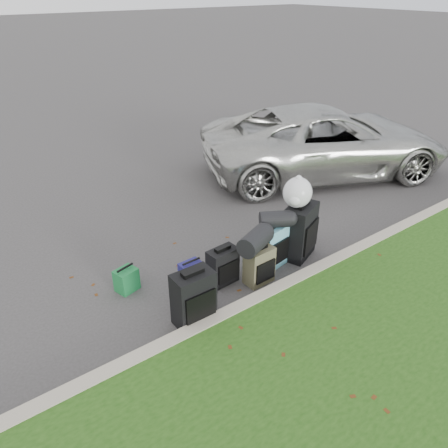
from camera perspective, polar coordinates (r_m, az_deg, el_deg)
ground at (r=6.60m, az=1.74°, el=-4.60°), size 120.00×120.00×0.00m
curb at (r=5.95m, az=7.75°, el=-8.26°), size 120.00×0.18×0.15m
suv at (r=9.62m, az=13.11°, el=10.54°), size 5.68×4.23×1.43m
suitcase_small_black at (r=5.98m, az=-0.18°, el=-5.52°), size 0.43×0.25×0.52m
suitcase_large_black_left at (r=5.30m, az=-4.00°, el=-9.63°), size 0.49×0.30×0.71m
suitcase_olive at (r=6.00m, az=4.60°, el=-5.40°), size 0.40×0.25×0.54m
suitcase_teal at (r=6.34m, az=6.31°, el=-2.89°), size 0.48×0.33×0.64m
suitcase_large_black_right at (r=6.58m, az=9.87°, el=-0.91°), size 0.64×0.52×0.84m
tote_green at (r=6.04m, az=-12.62°, el=-7.13°), size 0.33×0.29×0.32m
tote_navy at (r=6.03m, az=-4.24°, el=-6.46°), size 0.31×0.25×0.32m
duffel_left at (r=5.76m, az=4.13°, el=-2.18°), size 0.59×0.45×0.28m
duffel_right at (r=6.13m, az=6.68°, el=0.62°), size 0.49×0.42×0.24m
trash_bag at (r=6.27m, az=9.58°, el=4.08°), size 0.43×0.43×0.43m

